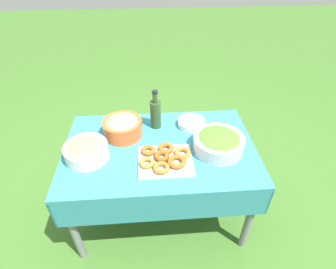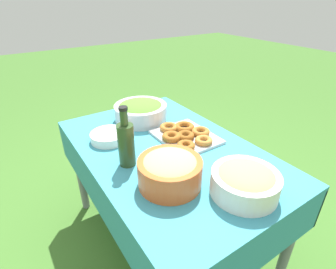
{
  "view_description": "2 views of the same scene",
  "coord_description": "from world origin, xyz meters",
  "px_view_note": "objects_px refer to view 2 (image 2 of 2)",
  "views": [
    {
      "loc": [
        -0.04,
        -1.34,
        1.88
      ],
      "look_at": [
        0.06,
        0.06,
        0.76
      ],
      "focal_mm": 28.0,
      "sensor_mm": 36.0,
      "label": 1
    },
    {
      "loc": [
        -0.99,
        0.65,
        1.44
      ],
      "look_at": [
        -0.01,
        0.0,
        0.79
      ],
      "focal_mm": 28.0,
      "sensor_mm": 36.0,
      "label": 2
    }
  ],
  "objects_px": {
    "donut_platter": "(185,135)",
    "bread_bowl": "(245,181)",
    "plate_stack": "(109,136)",
    "olive_oil_bottle": "(126,143)",
    "salad_bowl": "(141,110)",
    "pasta_bowl": "(170,170)"
  },
  "relations": [
    {
      "from": "donut_platter",
      "to": "bread_bowl",
      "type": "xyz_separation_m",
      "value": [
        -0.5,
        0.07,
        0.04
      ]
    },
    {
      "from": "olive_oil_bottle",
      "to": "bread_bowl",
      "type": "relative_size",
      "value": 1.07
    },
    {
      "from": "pasta_bowl",
      "to": "donut_platter",
      "type": "height_order",
      "value": "pasta_bowl"
    },
    {
      "from": "donut_platter",
      "to": "olive_oil_bottle",
      "type": "xyz_separation_m",
      "value": [
        -0.04,
        0.38,
        0.09
      ]
    },
    {
      "from": "salad_bowl",
      "to": "donut_platter",
      "type": "distance_m",
      "value": 0.37
    },
    {
      "from": "plate_stack",
      "to": "bread_bowl",
      "type": "xyz_separation_m",
      "value": [
        -0.72,
        -0.29,
        0.04
      ]
    },
    {
      "from": "salad_bowl",
      "to": "pasta_bowl",
      "type": "bearing_deg",
      "value": 162.19
    },
    {
      "from": "pasta_bowl",
      "to": "plate_stack",
      "type": "relative_size",
      "value": 1.37
    },
    {
      "from": "plate_stack",
      "to": "olive_oil_bottle",
      "type": "height_order",
      "value": "olive_oil_bottle"
    },
    {
      "from": "salad_bowl",
      "to": "olive_oil_bottle",
      "type": "bearing_deg",
      "value": 144.16
    },
    {
      "from": "bread_bowl",
      "to": "olive_oil_bottle",
      "type": "bearing_deg",
      "value": 33.96
    },
    {
      "from": "salad_bowl",
      "to": "donut_platter",
      "type": "relative_size",
      "value": 0.9
    },
    {
      "from": "plate_stack",
      "to": "bread_bowl",
      "type": "bearing_deg",
      "value": -157.78
    },
    {
      "from": "salad_bowl",
      "to": "plate_stack",
      "type": "height_order",
      "value": "salad_bowl"
    },
    {
      "from": "donut_platter",
      "to": "bread_bowl",
      "type": "bearing_deg",
      "value": 171.71
    },
    {
      "from": "olive_oil_bottle",
      "to": "pasta_bowl",
      "type": "bearing_deg",
      "value": -160.21
    },
    {
      "from": "pasta_bowl",
      "to": "donut_platter",
      "type": "bearing_deg",
      "value": -46.14
    },
    {
      "from": "plate_stack",
      "to": "donut_platter",
      "type": "bearing_deg",
      "value": -120.95
    },
    {
      "from": "salad_bowl",
      "to": "plate_stack",
      "type": "bearing_deg",
      "value": 116.49
    },
    {
      "from": "plate_stack",
      "to": "bread_bowl",
      "type": "height_order",
      "value": "bread_bowl"
    },
    {
      "from": "pasta_bowl",
      "to": "bread_bowl",
      "type": "relative_size",
      "value": 0.99
    },
    {
      "from": "salad_bowl",
      "to": "bread_bowl",
      "type": "distance_m",
      "value": 0.86
    }
  ]
}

